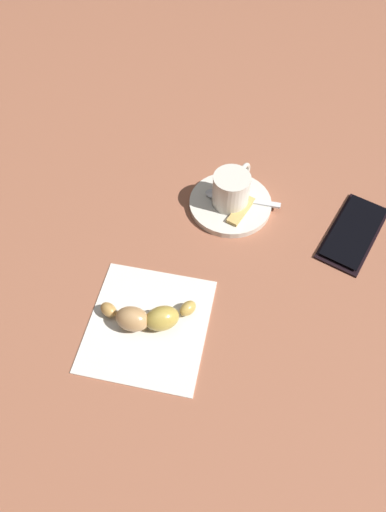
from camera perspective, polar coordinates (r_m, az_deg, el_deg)
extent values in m
plane|color=#97583F|center=(0.69, -0.21, 0.51)|extent=(1.80, 1.80, 0.00)
cylinder|color=silver|center=(0.74, 4.60, 6.40)|extent=(0.13, 0.13, 0.01)
cylinder|color=silver|center=(0.72, 4.70, 8.09)|extent=(0.06, 0.06, 0.05)
cylinder|color=#361A08|center=(0.71, 4.77, 8.82)|extent=(0.05, 0.05, 0.00)
torus|color=silver|center=(0.74, 6.14, 9.85)|extent=(0.04, 0.01, 0.04)
cube|color=silver|center=(0.74, 7.19, 6.72)|extent=(0.03, 0.09, 0.00)
ellipsoid|color=silver|center=(0.74, 2.60, 7.63)|extent=(0.02, 0.03, 0.01)
cube|color=tan|center=(0.72, 5.90, 5.61)|extent=(0.06, 0.02, 0.01)
cube|color=silver|center=(0.62, -5.47, -8.43)|extent=(0.20, 0.19, 0.00)
ellipsoid|color=#B78746|center=(0.63, -10.33, -6.52)|extent=(0.02, 0.03, 0.02)
ellipsoid|color=tan|center=(0.61, -7.44, -7.67)|extent=(0.04, 0.05, 0.03)
ellipsoid|color=#B69940|center=(0.61, -3.83, -7.65)|extent=(0.05, 0.06, 0.03)
ellipsoid|color=#BE9846|center=(0.62, -0.65, -6.44)|extent=(0.03, 0.03, 0.02)
cube|color=black|center=(0.74, 19.12, 2.75)|extent=(0.15, 0.08, 0.01)
cube|color=black|center=(0.74, 19.21, 2.96)|extent=(0.14, 0.07, 0.00)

